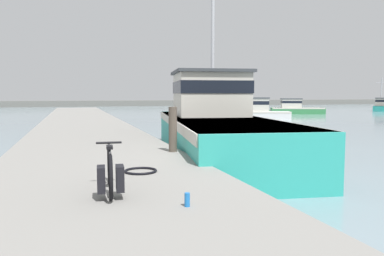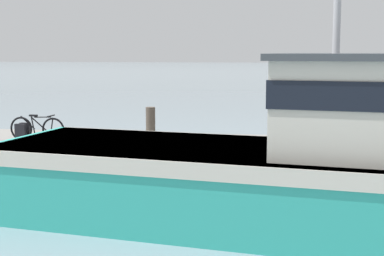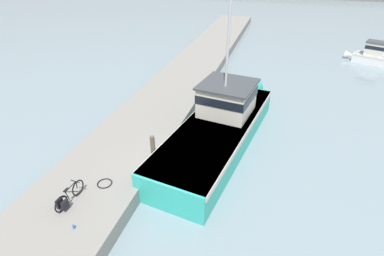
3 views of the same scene
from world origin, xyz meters
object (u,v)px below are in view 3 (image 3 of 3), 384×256
object	(u,v)px
boat_orange_near	(377,56)
mooring_post	(153,147)
bicycle_touring	(67,198)
water_bottle_by_bike	(74,227)
fishing_boat_main	(221,124)

from	to	relation	value
boat_orange_near	mooring_post	bearing A→B (deg)	168.26
boat_orange_near	bicycle_touring	size ratio (longest dim) A/B	3.26
water_bottle_by_bike	boat_orange_near	bearing A→B (deg)	59.73
boat_orange_near	water_bottle_by_bike	xyz separation A→B (m)	(-16.04, -27.48, 0.11)
boat_orange_near	water_bottle_by_bike	world-z (taller)	boat_orange_near
bicycle_touring	mooring_post	distance (m)	4.58
mooring_post	water_bottle_by_bike	xyz separation A→B (m)	(-1.14, -5.09, -0.53)
mooring_post	bicycle_touring	bearing A→B (deg)	-117.62
boat_orange_near	bicycle_touring	bearing A→B (deg)	169.13
boat_orange_near	mooring_post	xyz separation A→B (m)	(-14.90, -22.39, 0.64)
boat_orange_near	water_bottle_by_bike	distance (m)	31.82
mooring_post	fishing_boat_main	bearing A→B (deg)	54.10
bicycle_touring	mooring_post	xyz separation A→B (m)	(2.12, 4.05, 0.27)
bicycle_touring	boat_orange_near	bearing A→B (deg)	61.37
boat_orange_near	bicycle_touring	xyz separation A→B (m)	(-17.02, -26.44, 0.36)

